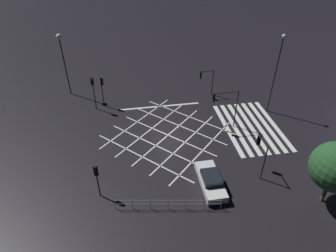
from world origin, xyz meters
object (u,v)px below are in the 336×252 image
(traffic_light_median_south, at_px, (224,102))
(street_lamp_west, at_px, (277,66))
(traffic_light_ne_main, at_px, (93,87))
(traffic_light_se_cross, at_px, (205,77))
(traffic_light_nw_main, at_px, (97,175))
(street_lamp_east, at_px, (61,48))
(waiting_car, at_px, (211,180))
(traffic_light_sw_main, at_px, (261,148))
(street_tree_near, at_px, (336,167))
(traffic_light_ne_cross, at_px, (102,86))

(traffic_light_median_south, distance_m, street_lamp_west, 7.33)
(traffic_light_ne_main, distance_m, traffic_light_se_cross, 13.80)
(traffic_light_nw_main, distance_m, street_lamp_east, 19.02)
(traffic_light_ne_main, distance_m, traffic_light_nw_main, 13.78)
(waiting_car, bearing_deg, street_lamp_west, -43.83)
(traffic_light_median_south, height_order, traffic_light_sw_main, traffic_light_median_south)
(street_lamp_west, height_order, waiting_car, street_lamp_west)
(traffic_light_se_cross, xyz_separation_m, traffic_light_nw_main, (-14.89, 13.08, -0.20))
(traffic_light_se_cross, xyz_separation_m, waiting_car, (-15.41, 3.62, -1.93))
(traffic_light_median_south, bearing_deg, waiting_car, 66.07)
(traffic_light_sw_main, height_order, street_tree_near, street_tree_near)
(waiting_car, bearing_deg, street_lamp_east, 35.90)
(waiting_car, bearing_deg, traffic_light_ne_cross, 31.31)
(traffic_light_median_south, xyz_separation_m, street_lamp_west, (2.35, -6.46, 2.53))
(traffic_light_ne_cross, height_order, street_lamp_east, street_lamp_east)
(traffic_light_ne_main, xyz_separation_m, street_lamp_west, (-3.77, -20.21, 2.87))
(traffic_light_ne_main, relative_size, street_lamp_east, 0.53)
(traffic_light_se_cross, relative_size, street_tree_near, 0.61)
(traffic_light_ne_main, bearing_deg, street_lamp_east, -142.35)
(traffic_light_ne_main, relative_size, traffic_light_se_cross, 1.19)
(traffic_light_nw_main, bearing_deg, traffic_light_median_south, -59.73)
(street_lamp_west, xyz_separation_m, waiting_car, (-10.50, 10.08, -5.24))
(traffic_light_median_south, distance_m, traffic_light_se_cross, 7.30)
(traffic_light_sw_main, bearing_deg, traffic_light_ne_main, 48.36)
(traffic_light_se_cross, xyz_separation_m, street_lamp_east, (3.28, 17.16, 3.67))
(traffic_light_ne_main, xyz_separation_m, traffic_light_nw_main, (-13.75, -0.67, -0.64))
(traffic_light_se_cross, bearing_deg, traffic_light_ne_main, 4.72)
(traffic_light_ne_main, bearing_deg, street_lamp_west, 79.43)
(street_tree_near, height_order, waiting_car, street_tree_near)
(traffic_light_ne_cross, distance_m, street_lamp_east, 6.75)
(traffic_light_median_south, height_order, traffic_light_ne_cross, traffic_light_median_south)
(traffic_light_se_cross, distance_m, street_tree_near, 19.27)
(traffic_light_sw_main, relative_size, traffic_light_nw_main, 1.12)
(waiting_car, bearing_deg, traffic_light_se_cross, -13.23)
(traffic_light_median_south, relative_size, street_lamp_east, 0.57)
(street_tree_near, distance_m, waiting_car, 9.76)
(traffic_light_se_cross, relative_size, traffic_light_nw_main, 1.07)
(traffic_light_nw_main, distance_m, waiting_car, 9.63)
(street_lamp_west, relative_size, waiting_car, 2.03)
(traffic_light_nw_main, relative_size, street_lamp_east, 0.42)
(traffic_light_sw_main, xyz_separation_m, street_lamp_west, (9.41, -5.38, 3.19))
(traffic_light_ne_main, distance_m, street_lamp_west, 20.76)
(traffic_light_sw_main, xyz_separation_m, traffic_light_se_cross, (14.32, 1.08, -0.12))
(traffic_light_ne_main, xyz_separation_m, street_tree_near, (-17.42, -18.81, 0.78))
(street_tree_near, bearing_deg, traffic_light_se_cross, 15.25)
(traffic_light_sw_main, distance_m, traffic_light_se_cross, 14.36)
(traffic_light_ne_main, relative_size, traffic_light_sw_main, 1.14)
(traffic_light_median_south, height_order, traffic_light_ne_main, traffic_light_median_south)
(traffic_light_sw_main, height_order, traffic_light_nw_main, traffic_light_sw_main)
(street_tree_near, xyz_separation_m, waiting_car, (3.14, 8.68, -3.16))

